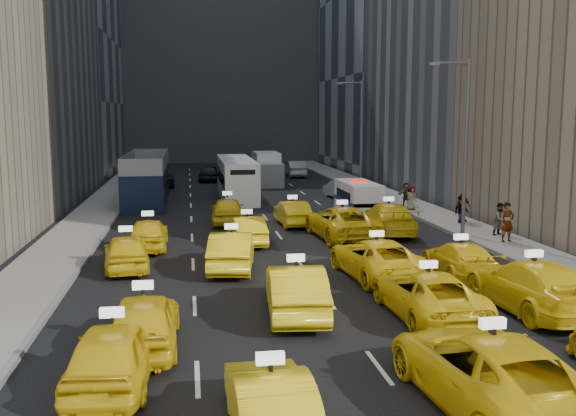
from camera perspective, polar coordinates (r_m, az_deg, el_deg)
name	(u,v)px	position (r m, az deg, el deg)	size (l,w,h in m)	color
ground	(341,318)	(20.29, 4.77, -9.70)	(160.00, 160.00, 0.00)	black
sidewalk_west	(100,208)	(44.57, -16.36, -0.03)	(3.00, 90.00, 0.15)	gray
sidewalk_east	(402,202)	(46.69, 10.11, 0.54)	(3.00, 90.00, 0.15)	gray
curb_west	(122,208)	(44.40, -14.51, 0.03)	(0.15, 90.00, 0.18)	slate
curb_east	(383,202)	(46.24, 8.41, 0.53)	(0.15, 90.00, 0.18)	slate
building_backdrop	(219,13)	(91.89, -6.14, 16.83)	(30.00, 12.00, 40.00)	slate
streetlight_near	(464,142)	(33.72, 15.37, 5.72)	(2.15, 0.22, 9.00)	#595B60
streetlight_far	(360,132)	(52.60, 6.39, 6.77)	(2.15, 0.22, 9.00)	#595B60
taxi_0	(114,353)	(15.79, -15.24, -12.36)	(1.81, 4.49, 1.53)	yellow
taxi_1	(270,404)	(13.00, -1.58, -17.00)	(1.49, 4.27, 1.41)	yellow
taxi_2	(490,370)	(14.84, 17.54, -13.57)	(2.74, 5.94, 1.65)	yellow
taxi_4	(144,321)	(17.86, -12.67, -9.78)	(1.83, 4.55, 1.55)	yellow
taxi_5	(296,290)	(20.28, 0.69, -7.29)	(1.71, 4.91, 1.62)	yellow
taxi_6	(427,293)	(20.69, 12.29, -7.43)	(2.38, 5.15, 1.43)	yellow
taxi_7	(532,286)	(22.12, 20.89, -6.46)	(2.33, 5.73, 1.66)	yellow
taxi_8	(126,252)	(26.94, -14.17, -3.80)	(1.73, 4.31, 1.47)	yellow
taxi_9	(232,251)	(26.18, -5.03, -3.80)	(1.67, 4.79, 1.58)	yellow
taxi_10	(376,258)	(25.21, 7.86, -4.42)	(2.47, 5.36, 1.49)	yellow
taxi_11	(460,259)	(26.01, 15.05, -4.41)	(1.87, 4.60, 1.34)	yellow
taxi_12	(148,234)	(30.71, -12.32, -2.25)	(1.76, 4.37, 1.49)	yellow
taxi_13	(247,230)	(31.29, -3.67, -1.97)	(1.47, 4.22, 1.39)	yellow
taxi_14	(342,222)	(32.82, 4.82, -1.28)	(2.73, 5.91, 1.64)	yellow
taxi_15	(388,218)	(34.39, 8.91, -0.91)	(2.30, 5.65, 1.64)	yellow
taxi_16	(227,210)	(37.29, -5.40, -0.21)	(1.83, 4.56, 1.55)	yellow
taxi_17	(292,213)	(36.58, 0.40, -0.45)	(1.49, 4.26, 1.40)	yellow
nypd_van	(358,198)	(40.99, 6.26, 0.85)	(2.35, 5.24, 2.19)	white
double_decker	(147,179)	(47.10, -12.43, 2.57)	(3.93, 12.22, 3.49)	black
city_bus	(237,178)	(48.90, -4.60, 2.63)	(2.44, 11.50, 2.97)	white
box_truck	(267,169)	(57.84, -1.85, 3.48)	(2.18, 6.35, 2.90)	white
misc_car_0	(339,189)	(48.59, 4.60, 1.66)	(1.43, 4.11, 1.36)	#9D9FA5
misc_car_1	(159,178)	(57.45, -11.36, 2.60)	(2.44, 5.29, 1.47)	black
misc_car_2	(256,169)	(65.68, -2.90, 3.47)	(2.15, 5.29, 1.54)	slate
misc_car_3	(209,173)	(61.45, -7.00, 3.10)	(1.83, 4.55, 1.55)	black
misc_car_4	(295,169)	(65.44, 0.67, 3.49)	(1.69, 4.86, 1.60)	#9B9DA2
pedestrian_0	(507,222)	(32.77, 18.92, -1.20)	(0.70, 0.46, 1.93)	gray
pedestrian_1	(500,219)	(34.50, 18.36, -0.93)	(0.81, 0.44, 1.67)	gray
pedestrian_2	(462,209)	(37.69, 15.18, -0.11)	(1.03, 0.42, 1.59)	gray
pedestrian_3	(463,207)	(38.29, 15.27, 0.11)	(1.01, 0.46, 1.72)	gray
pedestrian_4	(411,198)	(42.24, 10.90, 0.89)	(0.77, 0.42, 1.57)	gray
pedestrian_5	(406,194)	(44.17, 10.47, 1.22)	(1.45, 0.42, 1.56)	gray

